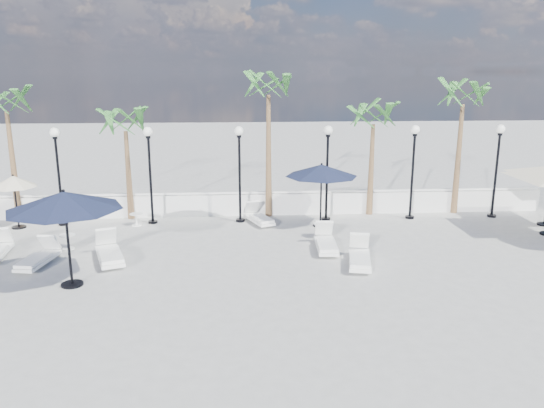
{
  "coord_description": "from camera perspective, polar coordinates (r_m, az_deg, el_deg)",
  "views": [
    {
      "loc": [
        -0.13,
        -14.18,
        5.89
      ],
      "look_at": [
        1.07,
        3.35,
        1.5
      ],
      "focal_mm": 35.0,
      "sensor_mm": 36.0,
      "label": 1
    }
  ],
  "objects": [
    {
      "name": "ground",
      "position": [
        15.36,
        -3.16,
        -8.55
      ],
      "size": [
        100.0,
        100.0,
        0.0
      ],
      "primitive_type": "plane",
      "color": "gray",
      "rests_on": "ground"
    },
    {
      "name": "balustrade",
      "position": [
        22.35,
        -3.47,
        -0.04
      ],
      "size": [
        26.0,
        0.3,
        1.01
      ],
      "color": "silver",
      "rests_on": "ground"
    },
    {
      "name": "lamppost_1",
      "position": [
        22.06,
        -22.08,
        4.14
      ],
      "size": [
        0.36,
        0.36,
        3.84
      ],
      "color": "black",
      "rests_on": "ground"
    },
    {
      "name": "lamppost_2",
      "position": [
        21.23,
        -13.04,
        4.46
      ],
      "size": [
        0.36,
        0.36,
        3.84
      ],
      "color": "black",
      "rests_on": "ground"
    },
    {
      "name": "lamppost_3",
      "position": [
        20.96,
        -3.52,
        4.67
      ],
      "size": [
        0.36,
        0.36,
        3.84
      ],
      "color": "black",
      "rests_on": "ground"
    },
    {
      "name": "lamppost_4",
      "position": [
        21.27,
        5.98,
        4.76
      ],
      "size": [
        0.36,
        0.36,
        3.84
      ],
      "color": "black",
      "rests_on": "ground"
    },
    {
      "name": "lamppost_5",
      "position": [
        22.14,
        14.97,
        4.73
      ],
      "size": [
        0.36,
        0.36,
        3.84
      ],
      "color": "black",
      "rests_on": "ground"
    },
    {
      "name": "lamppost_6",
      "position": [
        23.5,
        23.1,
        4.59
      ],
      "size": [
        0.36,
        0.36,
        3.84
      ],
      "color": "black",
      "rests_on": "ground"
    },
    {
      "name": "palm_0",
      "position": [
        23.28,
        -26.68,
        9.23
      ],
      "size": [
        2.6,
        2.6,
        5.5
      ],
      "color": "brown",
      "rests_on": "ground"
    },
    {
      "name": "palm_1",
      "position": [
        22.03,
        -15.5,
        7.96
      ],
      "size": [
        2.6,
        2.6,
        4.7
      ],
      "color": "brown",
      "rests_on": "ground"
    },
    {
      "name": "palm_2",
      "position": [
        21.54,
        -0.39,
        11.97
      ],
      "size": [
        2.6,
        2.6,
        6.1
      ],
      "color": "brown",
      "rests_on": "ground"
    },
    {
      "name": "palm_3",
      "position": [
        22.29,
        10.85,
        8.79
      ],
      "size": [
        2.6,
        2.6,
        4.9
      ],
      "color": "brown",
      "rests_on": "ground"
    },
    {
      "name": "palm_4",
      "position": [
        23.45,
        19.87,
        10.38
      ],
      "size": [
        2.6,
        2.6,
        5.7
      ],
      "color": "brown",
      "rests_on": "ground"
    },
    {
      "name": "lounger_0",
      "position": [
        18.18,
        -23.84,
        -5.33
      ],
      "size": [
        0.93,
        1.98,
        0.71
      ],
      "rotation": [
        0.0,
        0.0,
        -0.17
      ],
      "color": "silver",
      "rests_on": "ground"
    },
    {
      "name": "lounger_3",
      "position": [
        21.19,
        -1.44,
        -1.46
      ],
      "size": [
        1.24,
        1.95,
        0.7
      ],
      "rotation": [
        0.0,
        0.0,
        0.38
      ],
      "color": "silver",
      "rests_on": "ground"
    },
    {
      "name": "lounger_4",
      "position": [
        17.76,
        -17.08,
        -5.06
      ],
      "size": [
        1.36,
        2.27,
        0.81
      ],
      "rotation": [
        0.0,
        0.0,
        0.33
      ],
      "color": "silver",
      "rests_on": "ground"
    },
    {
      "name": "lounger_5",
      "position": [
        16.9,
        9.41,
        -5.65
      ],
      "size": [
        1.05,
        2.12,
        0.76
      ],
      "rotation": [
        0.0,
        0.0,
        -0.2
      ],
      "color": "silver",
      "rests_on": "ground"
    },
    {
      "name": "lounger_6",
      "position": [
        18.13,
        5.84,
        -4.17
      ],
      "size": [
        0.78,
        2.05,
        0.75
      ],
      "rotation": [
        0.0,
        0.0,
        -0.06
      ],
      "color": "silver",
      "rests_on": "ground"
    },
    {
      "name": "side_table_0",
      "position": [
        19.41,
        -21.13,
        -3.66
      ],
      "size": [
        0.52,
        0.52,
        0.51
      ],
      "color": "silver",
      "rests_on": "ground"
    },
    {
      "name": "side_table_1",
      "position": [
        21.5,
        -14.37,
        -1.5
      ],
      "size": [
        0.5,
        0.5,
        0.49
      ],
      "color": "silver",
      "rests_on": "ground"
    },
    {
      "name": "side_table_2",
      "position": [
        19.38,
        5.33,
        -2.7
      ],
      "size": [
        0.57,
        0.57,
        0.55
      ],
      "color": "silver",
      "rests_on": "ground"
    },
    {
      "name": "parasol_navy_left",
      "position": [
        15.52,
        -21.45,
        0.3
      ],
      "size": [
        3.17,
        3.17,
        2.8
      ],
      "color": "black",
      "rests_on": "ground"
    },
    {
      "name": "parasol_navy_mid",
      "position": [
        20.42,
        5.35,
        3.58
      ],
      "size": [
        2.8,
        2.8,
        2.51
      ],
      "color": "black",
      "rests_on": "ground"
    },
    {
      "name": "parasol_cream_small",
      "position": [
        22.45,
        -26.03,
        2.11
      ],
      "size": [
        1.72,
        1.72,
        2.11
      ],
      "color": "black",
      "rests_on": "ground"
    }
  ]
}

